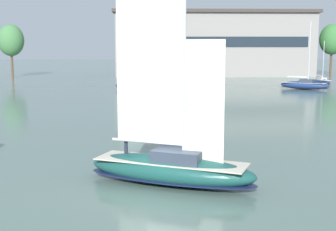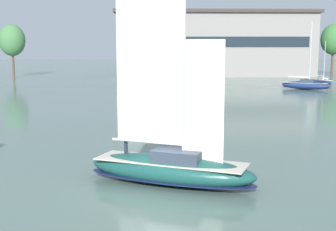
# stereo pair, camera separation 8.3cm
# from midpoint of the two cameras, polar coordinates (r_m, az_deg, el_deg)

# --- Properties ---
(ground_plane) EXTENTS (400.00, 400.00, 0.00)m
(ground_plane) POSITION_cam_midpoint_polar(r_m,az_deg,el_deg) (24.69, 0.21, -8.35)
(ground_plane) COLOR slate
(waterfront_building) EXTENTS (45.41, 14.20, 14.68)m
(waterfront_building) POSITION_cam_midpoint_polar(r_m,az_deg,el_deg) (109.34, 5.53, 8.76)
(waterfront_building) COLOR gray
(waterfront_building) RESTS_ON ground
(tree_shore_left) EXTENTS (5.71, 5.71, 11.75)m
(tree_shore_left) POSITION_cam_midpoint_polar(r_m,az_deg,el_deg) (114.51, 19.36, 8.73)
(tree_shore_left) COLOR brown
(tree_shore_left) RESTS_ON ground
(tree_shore_center) EXTENTS (5.54, 5.54, 11.41)m
(tree_shore_center) POSITION_cam_midpoint_polar(r_m,az_deg,el_deg) (107.27, -18.63, 8.67)
(tree_shore_center) COLOR brown
(tree_shore_center) RESTS_ON ground
(sailboat_main) EXTENTS (9.40, 6.02, 12.56)m
(sailboat_main) POSITION_cam_midpoint_polar(r_m,az_deg,el_deg) (24.41, 0.24, -6.09)
(sailboat_main) COLOR #194C47
(sailboat_main) RESTS_ON ground
(sailboat_moored_near_marina) EXTENTS (7.53, 4.56, 10.04)m
(sailboat_moored_near_marina) POSITION_cam_midpoint_polar(r_m,az_deg,el_deg) (77.07, -3.88, 3.93)
(sailboat_moored_near_marina) COLOR navy
(sailboat_moored_near_marina) RESTS_ON ground
(sailboat_moored_mid_channel) EXTENTS (2.36, 5.82, 7.79)m
(sailboat_moored_mid_channel) POSITION_cam_midpoint_polar(r_m,az_deg,el_deg) (90.00, 18.15, 4.01)
(sailboat_moored_mid_channel) COLOR navy
(sailboat_moored_mid_channel) RESTS_ON ground
(sailboat_moored_far_slip) EXTENTS (7.70, 6.18, 10.75)m
(sailboat_moored_far_slip) POSITION_cam_midpoint_polar(r_m,az_deg,el_deg) (78.47, 16.26, 3.61)
(sailboat_moored_far_slip) COLOR navy
(sailboat_moored_far_slip) RESTS_ON ground
(sailboat_moored_outer_mooring) EXTENTS (2.60, 8.72, 11.92)m
(sailboat_moored_outer_mooring) POSITION_cam_midpoint_polar(r_m,az_deg,el_deg) (91.19, -5.28, 4.74)
(sailboat_moored_outer_mooring) COLOR maroon
(sailboat_moored_outer_mooring) RESTS_ON ground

